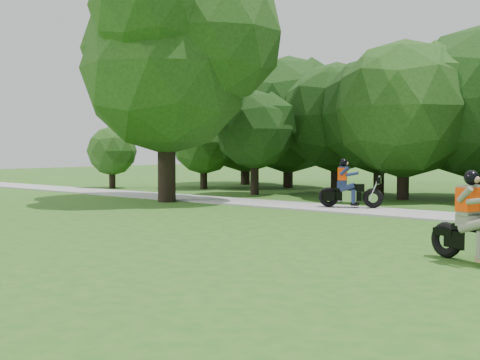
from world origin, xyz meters
The scene contains 5 objects.
ground centered at (0.00, 0.00, 0.00)m, with size 100.00×100.00×0.00m, color #265E1A.
walkway centered at (0.00, 8.00, 0.03)m, with size 60.00×2.20×0.06m, color gray.
big_tree_west centered at (-10.54, 6.85, 5.76)m, with size 8.64×6.56×9.96m.
chopper_motorcycle centered at (2.76, 1.22, 0.61)m, with size 2.25×1.21×1.66m.
touring_motorcycle centered at (-3.77, 8.34, 0.66)m, with size 2.06×1.25×1.65m.
Camera 1 is at (6.08, -9.60, 2.04)m, focal length 45.00 mm.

